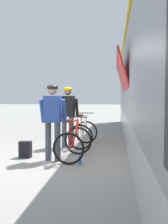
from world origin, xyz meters
TOP-DOWN VIEW (x-y plane):
  - ground_plane at (0.00, 0.00)m, footprint 80.00×80.00m
  - cyclist_near_in_dark at (-0.02, 1.67)m, footprint 0.63×0.35m
  - cyclist_far_in_blue at (-0.07, 0.04)m, footprint 0.62×0.32m
  - bicycle_near_white at (0.41, 1.87)m, footprint 0.76×1.10m
  - bicycle_far_red at (0.38, 0.26)m, footprint 0.78×1.12m
  - backpack_on_platform at (-0.82, 0.28)m, footprint 0.29×0.20m
  - water_bottle_near_the_bikes at (0.58, -0.15)m, footprint 0.07×0.07m

SIDE VIEW (x-z plane):
  - ground_plane at x=0.00m, z-range 0.00..0.00m
  - water_bottle_near_the_bikes at x=0.58m, z-range 0.00..0.21m
  - backpack_on_platform at x=-0.82m, z-range 0.00..0.40m
  - bicycle_near_white at x=0.41m, z-range -0.09..0.89m
  - bicycle_far_red at x=0.38m, z-range -0.09..0.89m
  - cyclist_near_in_dark at x=-0.02m, z-range 0.17..1.94m
  - cyclist_far_in_blue at x=-0.07m, z-range 0.17..1.94m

